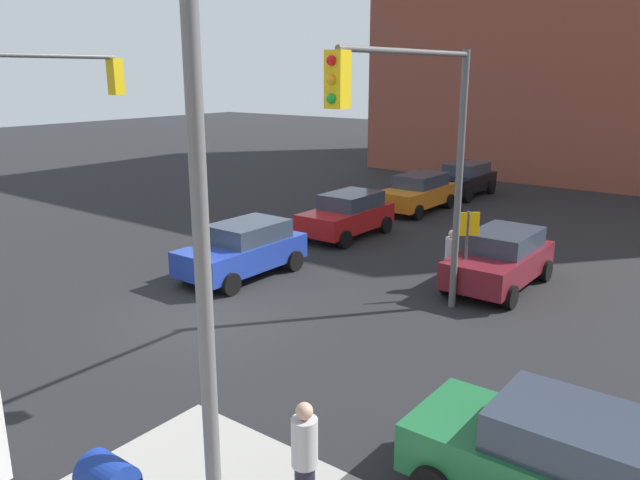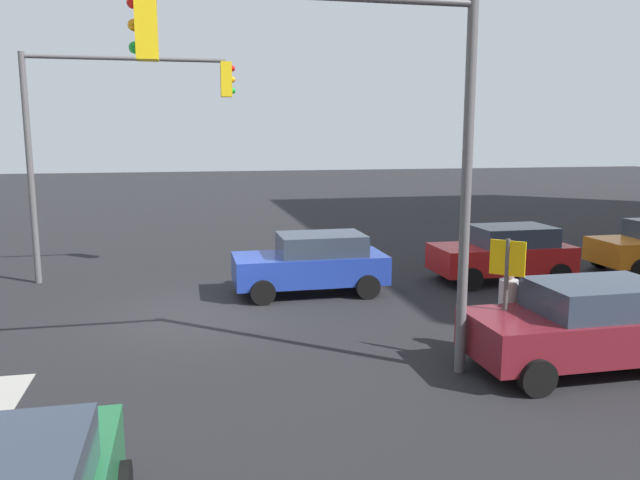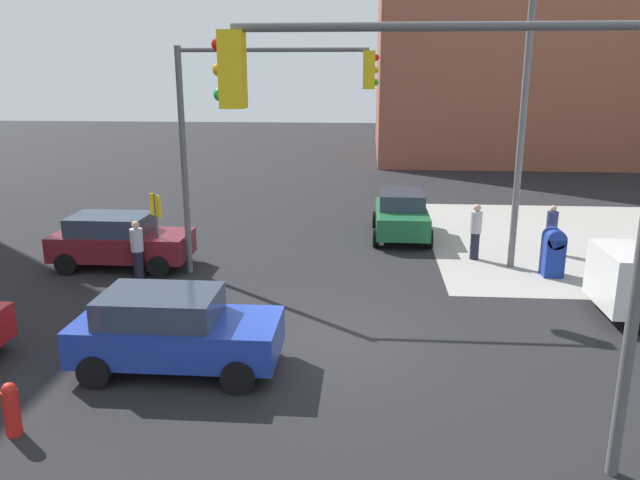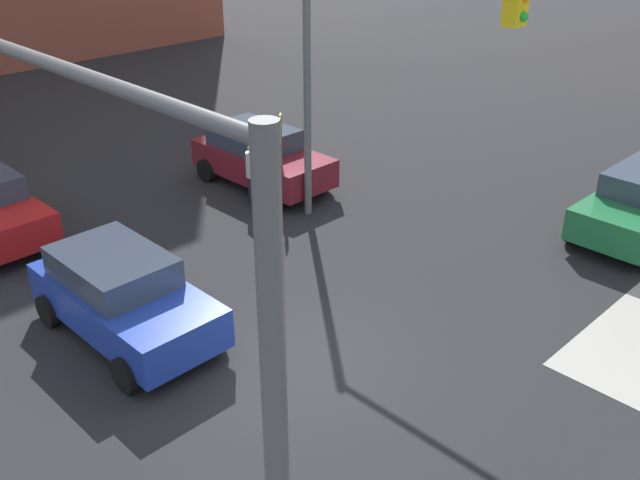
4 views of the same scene
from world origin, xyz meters
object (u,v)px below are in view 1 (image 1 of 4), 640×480
Objects in this scene: fire_hydrant at (231,234)px; coupe_black at (464,179)px; sedan_orange at (418,192)px; sedan_maroon at (500,259)px; pedestrian_waiting at (451,258)px; street_lamp_corner at (187,184)px; pedestrian_walking_north at (305,460)px; traffic_signal_nw_corner at (420,136)px; coupe_blue at (244,249)px; sedan_green at (558,460)px; hatchback_red at (347,214)px; traffic_signal_se_corner at (5,128)px.

fire_hydrant is 0.23× the size of coupe_black.
sedan_orange and sedan_maroon have the same top height.
sedan_orange is at bearing 166.44° from fire_hydrant.
sedan_orange is 10.20m from sedan_maroon.
sedan_maroon is 1.44m from pedestrian_waiting.
sedan_orange is (-19.42, -7.40, -3.86)m from street_lamp_corner.
street_lamp_corner is 4.00m from pedestrian_walking_north.
traffic_signal_nw_corner is 7.26m from coupe_blue.
sedan_green is (8.74, 4.29, -0.00)m from sedan_maroon.
sedan_green is at bearing 129.79° from street_lamp_corner.
fire_hydrant is at bearing 74.90° from pedestrian_waiting.
coupe_black is (-10.03, 0.06, 0.00)m from hatchback_red.
traffic_signal_nw_corner is at bearing 83.72° from coupe_blue.
sedan_maroon is 0.99× the size of coupe_black.
traffic_signal_nw_corner is at bearing 119.77° from pedestrian_walking_north.
pedestrian_walking_north is (13.01, 8.38, 0.10)m from hatchback_red.
sedan_maroon is 13.81m from coupe_black.
coupe_black is at bearing 2.49° from pedestrian_waiting.
pedestrian_waiting is at bearing 62.05° from hatchback_red.
sedan_orange is 2.40× the size of pedestrian_walking_north.
hatchback_red and sedan_maroon have the same top height.
fire_hydrant is 0.22× the size of sedan_orange.
coupe_blue is 0.98× the size of coupe_black.
sedan_maroon is at bearing -69.12° from pedestrian_waiting.
pedestrian_walking_north is (1.97, 11.00, -3.71)m from traffic_signal_se_corner.
coupe_blue is 2.25× the size of pedestrian_walking_north.
fire_hydrant is 0.55× the size of pedestrian_waiting.
pedestrian_waiting is at bearing 33.94° from sedan_orange.
traffic_signal_nw_corner is 5.82m from sedan_maroon.
coupe_black is at bearing 172.75° from traffic_signal_se_corner.
traffic_signal_se_corner reaches higher than sedan_orange.
street_lamp_corner is at bearing -50.21° from sedan_green.
pedestrian_walking_north is at bearing 16.95° from traffic_signal_nw_corner.
traffic_signal_nw_corner is 5.13m from pedestrian_waiting.
sedan_green is 2.30× the size of pedestrian_waiting.
coupe_black is (-12.08, -6.69, 0.00)m from sedan_maroon.
traffic_signal_nw_corner is 10.10m from traffic_signal_se_corner.
traffic_signal_se_corner reaches higher than sedan_maroon.
pedestrian_walking_north is at bearing 32.78° from hatchback_red.
fire_hydrant is at bearing -136.23° from street_lamp_corner.
pedestrian_waiting reaches higher than hatchback_red.
coupe_blue is (11.30, 0.29, -0.00)m from sedan_orange.
coupe_black is (-16.48, -6.32, -3.79)m from traffic_signal_nw_corner.
sedan_maroon is (-4.40, 0.37, -3.80)m from traffic_signal_nw_corner.
pedestrian_walking_north is (10.96, 1.63, 0.10)m from sedan_maroon.
sedan_orange is (-9.34, 2.25, 0.36)m from fire_hydrant.
traffic_signal_se_corner reaches higher than coupe_black.
street_lamp_corner is at bearing 27.83° from hatchback_red.
sedan_maroon is 9.74m from sedan_green.
hatchback_red is (-13.89, -7.33, -3.86)m from street_lamp_corner.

